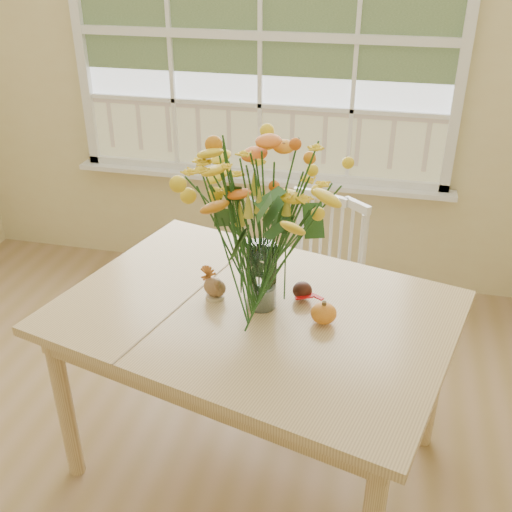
# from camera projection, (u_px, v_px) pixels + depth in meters

# --- Properties ---
(wall_back) EXTENTS (4.00, 0.02, 2.70)m
(wall_back) POSITION_uv_depth(u_px,v_px,m) (261.00, 70.00, 3.53)
(wall_back) COLOR beige
(wall_back) RESTS_ON floor
(window) EXTENTS (2.42, 0.12, 1.74)m
(window) POSITION_uv_depth(u_px,v_px,m) (260.00, 39.00, 3.41)
(window) COLOR silver
(window) RESTS_ON wall_back
(dining_table) EXTENTS (1.69, 1.39, 0.79)m
(dining_table) POSITION_uv_depth(u_px,v_px,m) (255.00, 328.00, 2.36)
(dining_table) COLOR tan
(dining_table) RESTS_ON floor
(windsor_chair) EXTENTS (0.54, 0.53, 0.91)m
(windsor_chair) POSITION_uv_depth(u_px,v_px,m) (319.00, 276.00, 3.08)
(windsor_chair) COLOR white
(windsor_chair) RESTS_ON floor
(flower_vase) EXTENTS (0.55, 0.55, 0.65)m
(flower_vase) POSITION_uv_depth(u_px,v_px,m) (262.00, 214.00, 2.15)
(flower_vase) COLOR white
(flower_vase) RESTS_ON dining_table
(pumpkin) EXTENTS (0.10, 0.10, 0.08)m
(pumpkin) POSITION_uv_depth(u_px,v_px,m) (324.00, 314.00, 2.21)
(pumpkin) COLOR orange
(pumpkin) RESTS_ON dining_table
(turkey_figurine) EXTENTS (0.11, 0.10, 0.12)m
(turkey_figurine) POSITION_uv_depth(u_px,v_px,m) (215.00, 287.00, 2.36)
(turkey_figurine) COLOR #CCB78C
(turkey_figurine) RESTS_ON dining_table
(dark_gourd) EXTENTS (0.13, 0.08, 0.07)m
(dark_gourd) POSITION_uv_depth(u_px,v_px,m) (302.00, 291.00, 2.36)
(dark_gourd) COLOR #38160F
(dark_gourd) RESTS_ON dining_table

